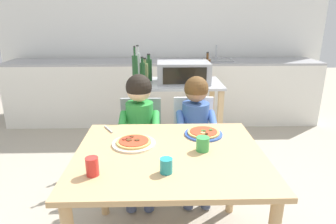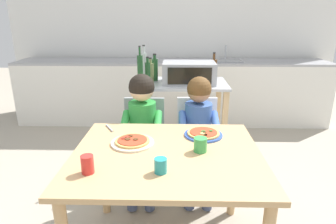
% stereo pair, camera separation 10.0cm
% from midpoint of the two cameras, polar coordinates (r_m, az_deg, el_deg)
% --- Properties ---
extents(ground_plane, '(11.63, 11.63, 0.00)m').
position_cam_midpoint_polar(ground_plane, '(3.11, 1.35, -10.39)').
color(ground_plane, '#A89E8C').
extents(back_wall_tiled, '(4.81, 0.14, 2.70)m').
position_cam_midpoint_polar(back_wall_tiled, '(4.53, 1.56, 16.54)').
color(back_wall_tiled, white).
rests_on(back_wall_tiled, ground).
extents(kitchen_counter, '(4.33, 0.60, 1.08)m').
position_cam_midpoint_polar(kitchen_counter, '(4.25, 1.47, 4.03)').
color(kitchen_counter, silver).
rests_on(kitchen_counter, ground).
extents(kitchen_island_cart, '(0.90, 0.56, 0.85)m').
position_cam_midpoint_polar(kitchen_island_cart, '(3.03, 3.53, 0.40)').
color(kitchen_island_cart, '#B7BABF').
rests_on(kitchen_island_cart, ground).
extents(toaster_oven, '(0.51, 0.34, 0.21)m').
position_cam_midpoint_polar(toaster_oven, '(2.91, 5.06, 7.59)').
color(toaster_oven, '#999BA0').
rests_on(toaster_oven, kitchen_island_cart).
extents(bottle_squat_spirits, '(0.06, 0.06, 0.27)m').
position_cam_midpoint_polar(bottle_squat_spirits, '(3.01, -1.62, 8.31)').
color(bottle_squat_spirits, '#1E4723').
rests_on(bottle_squat_spirits, kitchen_island_cart).
extents(bottle_brown_beer, '(0.07, 0.07, 0.28)m').
position_cam_midpoint_polar(bottle_brown_beer, '(3.16, 9.73, 8.30)').
color(bottle_brown_beer, '#4C2D14').
rests_on(bottle_brown_beer, kitchen_island_cart).
extents(bottle_slim_sauce, '(0.05, 0.05, 0.27)m').
position_cam_midpoint_polar(bottle_slim_sauce, '(2.82, -2.93, 7.56)').
color(bottle_slim_sauce, '#1E4723').
rests_on(bottle_slim_sauce, kitchen_island_cart).
extents(bottle_clear_vinegar, '(0.05, 0.05, 0.38)m').
position_cam_midpoint_polar(bottle_clear_vinegar, '(2.76, -4.37, 8.04)').
color(bottle_clear_vinegar, '#1E4723').
rests_on(bottle_clear_vinegar, kitchen_island_cart).
extents(bottle_dark_olive_oil, '(0.05, 0.05, 0.36)m').
position_cam_midpoint_polar(bottle_dark_olive_oil, '(3.04, -3.70, 8.96)').
color(bottle_dark_olive_oil, '#ADB7B2').
rests_on(bottle_dark_olive_oil, kitchen_island_cart).
extents(bottle_tall_green_wine, '(0.07, 0.07, 0.25)m').
position_cam_midpoint_polar(bottle_tall_green_wine, '(2.92, -2.42, 7.63)').
color(bottle_tall_green_wine, olive).
rests_on(bottle_tall_green_wine, kitchen_island_cart).
extents(dining_table, '(1.10, 0.94, 0.73)m').
position_cam_midpoint_polar(dining_table, '(1.79, 1.39, -10.81)').
color(dining_table, tan).
rests_on(dining_table, ground).
extents(dining_chair_left, '(0.36, 0.36, 0.81)m').
position_cam_midpoint_polar(dining_chair_left, '(2.53, -3.55, -5.29)').
color(dining_chair_left, gray).
rests_on(dining_chair_left, ground).
extents(dining_chair_right, '(0.36, 0.36, 0.81)m').
position_cam_midpoint_polar(dining_chair_right, '(2.56, 6.76, -5.16)').
color(dining_chair_right, silver).
rests_on(dining_chair_right, ground).
extents(child_in_green_shirt, '(0.32, 0.42, 1.04)m').
position_cam_midpoint_polar(child_in_green_shirt, '(2.35, -3.89, -1.85)').
color(child_in_green_shirt, '#424C6B').
rests_on(child_in_green_shirt, ground).
extents(child_in_blue_striped_shirt, '(0.32, 0.42, 1.01)m').
position_cam_midpoint_polar(child_in_blue_striped_shirt, '(2.38, 7.17, -2.28)').
color(child_in_blue_striped_shirt, '#424C6B').
rests_on(child_in_blue_striped_shirt, ground).
extents(pizza_plate_cream, '(0.27, 0.27, 0.03)m').
position_cam_midpoint_polar(pizza_plate_cream, '(1.85, -5.37, -5.78)').
color(pizza_plate_cream, beige).
rests_on(pizza_plate_cream, dining_table).
extents(pizza_plate_blue_rimmed, '(0.25, 0.25, 0.03)m').
position_cam_midpoint_polar(pizza_plate_blue_rimmed, '(1.98, 8.33, -4.24)').
color(pizza_plate_blue_rimmed, '#3356B7').
rests_on(pizza_plate_blue_rimmed, dining_table).
extents(drinking_cup_green, '(0.08, 0.08, 0.09)m').
position_cam_midpoint_polar(drinking_cup_green, '(1.75, 7.93, -6.31)').
color(drinking_cup_green, green).
rests_on(drinking_cup_green, dining_table).
extents(drinking_cup_teal, '(0.07, 0.07, 0.08)m').
position_cam_midpoint_polar(drinking_cup_teal, '(1.52, 0.48, -10.37)').
color(drinking_cup_teal, teal).
rests_on(drinking_cup_teal, dining_table).
extents(drinking_cup_red, '(0.07, 0.07, 0.10)m').
position_cam_midpoint_polar(drinking_cup_red, '(1.55, -13.54, -9.86)').
color(drinking_cup_red, red).
rests_on(drinking_cup_red, dining_table).
extents(serving_spoon, '(0.08, 0.13, 0.01)m').
position_cam_midpoint_polar(serving_spoon, '(2.11, -9.94, -3.09)').
color(serving_spoon, '#B7BABF').
rests_on(serving_spoon, dining_table).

